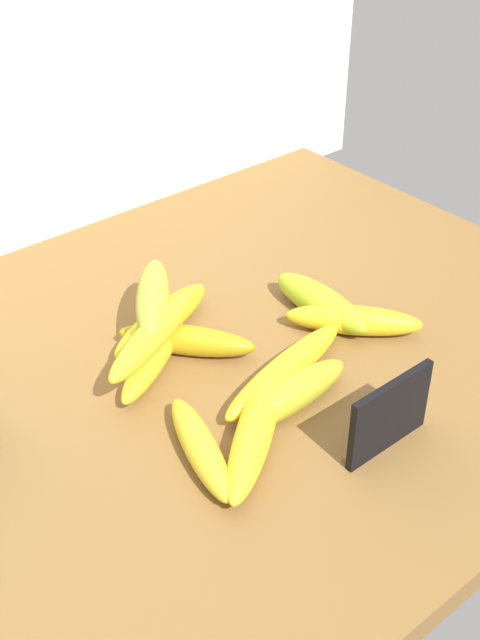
{
  "coord_description": "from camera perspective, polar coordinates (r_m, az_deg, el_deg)",
  "views": [
    {
      "loc": [
        -41.49,
        -59.41,
        61.76
      ],
      "look_at": [
        7.49,
        -0.97,
        8.0
      ],
      "focal_mm": 45.97,
      "sensor_mm": 36.0,
      "label": 1
    }
  ],
  "objects": [
    {
      "name": "banana_1",
      "position": [
        0.96,
        -3.77,
        -1.41
      ],
      "size": [
        13.13,
        14.97,
        3.58
      ],
      "primitive_type": "ellipsoid",
      "rotation": [
        0.0,
        0.0,
        5.4
      ],
      "color": "#AD9116",
      "rests_on": "counter_top"
    },
    {
      "name": "banana_5",
      "position": [
        0.91,
        3.17,
        -3.5
      ],
      "size": [
        21.25,
        7.74,
        3.49
      ],
      "primitive_type": "ellipsoid",
      "rotation": [
        0.0,
        0.0,
        0.21
      ],
      "color": "yellow",
      "rests_on": "counter_top"
    },
    {
      "name": "banana_10",
      "position": [
        0.92,
        -6.13,
        -1.08
      ],
      "size": [
        17.54,
        10.91,
        3.33
      ],
      "primitive_type": "ellipsoid",
      "rotation": [
        0.0,
        0.0,
        0.46
      ],
      "color": "yellow",
      "rests_on": "banana_3"
    },
    {
      "name": "banana_8",
      "position": [
        1.0,
        7.93,
        -0.01
      ],
      "size": [
        13.8,
        14.65,
        3.66
      ],
      "primitive_type": "ellipsoid",
      "rotation": [
        0.0,
        0.0,
        5.45
      ],
      "color": "yellow",
      "rests_on": "counter_top"
    },
    {
      "name": "banana_2",
      "position": [
        1.02,
        5.66,
        1.22
      ],
      "size": [
        4.42,
        15.56,
        4.23
      ],
      "primitive_type": "ellipsoid",
      "rotation": [
        0.0,
        0.0,
        1.56
      ],
      "color": "#A2C424",
      "rests_on": "counter_top"
    },
    {
      "name": "banana_6",
      "position": [
        0.84,
        1.05,
        -7.7
      ],
      "size": [
        18.49,
        15.48,
        3.79
      ],
      "primitive_type": "ellipsoid",
      "rotation": [
        0.0,
        0.0,
        0.66
      ],
      "color": "yellow",
      "rests_on": "counter_top"
    },
    {
      "name": "banana_7",
      "position": [
        0.82,
        -2.76,
        -8.88
      ],
      "size": [
        7.81,
        15.68,
        3.26
      ],
      "primitive_type": "ellipsoid",
      "rotation": [
        0.0,
        0.0,
        1.26
      ],
      "color": "yellow",
      "rests_on": "counter_top"
    },
    {
      "name": "counter_top",
      "position": [
        0.94,
        -3.88,
        -4.66
      ],
      "size": [
        110.0,
        76.0,
        3.0
      ],
      "primitive_type": "cube",
      "color": "brown",
      "rests_on": "ground"
    },
    {
      "name": "banana_3",
      "position": [
        0.94,
        -6.01,
        -2.53
      ],
      "size": [
        16.13,
        12.08,
        3.22
      ],
      "primitive_type": "ellipsoid",
      "rotation": [
        0.0,
        0.0,
        0.58
      ],
      "color": "yellow",
      "rests_on": "counter_top"
    },
    {
      "name": "banana_0",
      "position": [
        0.99,
        -5.45,
        -0.04
      ],
      "size": [
        17.91,
        9.24,
        3.9
      ],
      "primitive_type": "ellipsoid",
      "rotation": [
        0.0,
        0.0,
        0.32
      ],
      "color": "yellow",
      "rests_on": "counter_top"
    },
    {
      "name": "banana_4",
      "position": [
        0.88,
        3.79,
        -5.1
      ],
      "size": [
        15.47,
        4.54,
        3.83
      ],
      "primitive_type": "ellipsoid",
      "rotation": [
        0.0,
        0.0,
        3.19
      ],
      "color": "gold",
      "rests_on": "counter_top"
    },
    {
      "name": "banana_9",
      "position": [
        0.96,
        -6.1,
        1.54
      ],
      "size": [
        12.87,
        15.02,
        3.85
      ],
      "primitive_type": "ellipsoid",
      "rotation": [
        0.0,
        0.0,
        0.91
      ],
      "color": "#A5B334",
      "rests_on": "banana_0"
    },
    {
      "name": "chalkboard_sign",
      "position": [
        0.83,
        10.31,
        -6.67
      ],
      "size": [
        11.0,
        1.8,
        8.4
      ],
      "color": "black",
      "rests_on": "counter_top"
    }
  ]
}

